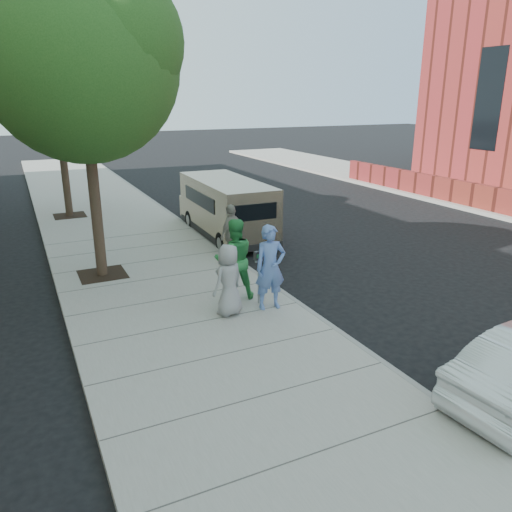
% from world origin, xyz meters
% --- Properties ---
extents(ground, '(120.00, 120.00, 0.00)m').
position_xyz_m(ground, '(0.00, 0.00, 0.00)').
color(ground, black).
rests_on(ground, ground).
extents(sidewalk, '(5.00, 60.00, 0.15)m').
position_xyz_m(sidewalk, '(-1.00, 0.00, 0.07)').
color(sidewalk, gray).
rests_on(sidewalk, ground).
extents(curb_face, '(0.12, 60.00, 0.16)m').
position_xyz_m(curb_face, '(1.44, 0.00, 0.07)').
color(curb_face, gray).
rests_on(curb_face, ground).
extents(tree_near, '(4.62, 4.60, 7.53)m').
position_xyz_m(tree_near, '(-2.25, 2.40, 5.55)').
color(tree_near, black).
rests_on(tree_near, sidewalk).
extents(tree_far, '(3.92, 3.80, 6.49)m').
position_xyz_m(tree_far, '(-2.25, 10.00, 4.88)').
color(tree_far, black).
rests_on(tree_far, sidewalk).
extents(parking_meter, '(0.27, 0.17, 1.25)m').
position_xyz_m(parking_meter, '(0.60, -1.14, 1.06)').
color(parking_meter, gray).
rests_on(parking_meter, sidewalk).
extents(van, '(1.94, 5.41, 1.99)m').
position_xyz_m(van, '(2.30, 4.93, 1.05)').
color(van, tan).
rests_on(van, ground).
extents(person_officer, '(0.74, 0.53, 1.90)m').
position_xyz_m(person_officer, '(0.72, -1.47, 1.10)').
color(person_officer, '#5A7AC0').
rests_on(person_officer, sidewalk).
extents(person_green_shirt, '(1.03, 0.87, 1.90)m').
position_xyz_m(person_green_shirt, '(0.23, -0.61, 1.10)').
color(person_green_shirt, green).
rests_on(person_green_shirt, sidewalk).
extents(person_gray_shirt, '(0.90, 0.76, 1.57)m').
position_xyz_m(person_gray_shirt, '(-0.24, -1.39, 0.93)').
color(person_gray_shirt, gray).
rests_on(person_gray_shirt, sidewalk).
extents(person_striped_polo, '(1.05, 0.88, 1.69)m').
position_xyz_m(person_striped_polo, '(1.20, 1.81, 0.99)').
color(person_striped_polo, gray).
rests_on(person_striped_polo, sidewalk).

